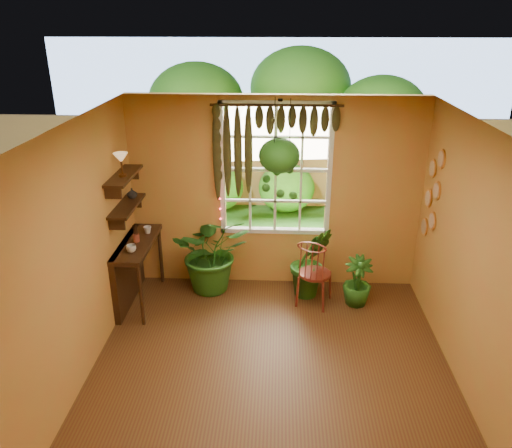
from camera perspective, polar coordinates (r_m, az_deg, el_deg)
The scene contains 23 objects.
floor at distance 5.59m, azimuth 1.69°, elevation -17.87°, with size 4.50×4.50×0.00m, color #573918.
ceiling at distance 4.34m, azimuth 2.10°, elevation 10.21°, with size 4.50×4.50×0.00m, color silver.
wall_back at distance 6.88m, azimuth 2.21°, elevation 3.36°, with size 4.00×4.00×0.00m, color gold.
wall_left at distance 5.24m, azimuth -20.66°, elevation -4.78°, with size 4.50×4.50×0.00m, color gold.
wall_right at distance 5.20m, azimuth 24.59°, elevation -5.64°, with size 4.50×4.50×0.00m, color gold.
window at distance 6.80m, azimuth 2.26°, elevation 6.22°, with size 1.52×0.10×1.86m.
valance_vine at distance 6.54m, azimuth 1.57°, elevation 10.77°, with size 1.70×0.12×1.10m.
string_lights at distance 6.75m, azimuth -4.25°, elevation 6.48°, with size 0.03×0.03×1.54m, color #FF2633, non-canonical shape.
wall_plates at distance 6.67m, azimuth 19.48°, elevation 3.19°, with size 0.04×0.32×1.10m, color #FFF3D0, non-canonical shape.
counter_ledge at distance 6.89m, azimuth -14.10°, elevation -4.58°, with size 0.40×1.20×0.90m.
shelf_lower at distance 6.54m, azimuth -14.52°, elevation 2.02°, with size 0.25×0.90×0.04m, color #361F0E.
shelf_upper at distance 6.42m, azimuth -14.87°, elevation 5.36°, with size 0.25×0.90×0.04m, color #361F0E.
backyard at distance 11.36m, azimuth 3.73°, elevation 10.85°, with size 14.00×10.00×12.00m.
windsor_chair at distance 6.78m, azimuth 6.61°, elevation -6.64°, with size 0.54×0.56×1.13m.
potted_plant_left at distance 7.00m, azimuth -5.01°, elevation -3.13°, with size 1.06×0.92×1.17m, color #1B5015.
potted_plant_mid at distance 6.89m, azimuth 6.30°, elevation -4.30°, with size 0.57×0.46×1.04m, color #1B5015.
potted_plant_right at distance 6.86m, azimuth 11.51°, elevation -6.42°, with size 0.38×0.38×0.69m, color #1B5015.
hanging_basket at distance 6.44m, azimuth 2.66°, elevation 7.35°, with size 0.53×0.53×1.31m.
cup_a at distance 6.42m, azimuth -14.07°, elevation -2.74°, with size 0.12×0.12×0.10m, color silver.
cup_b at distance 6.91m, azimuth -12.29°, elevation -0.66°, with size 0.10×0.10×0.10m, color beige.
brush_jar at distance 6.67m, azimuth -13.57°, elevation -1.03°, with size 0.08×0.08×0.30m.
shelf_vase at distance 6.73m, azimuth -13.99°, elevation 3.44°, with size 0.13×0.13×0.14m, color #B2AD99.
tiffany_lamp at distance 6.27m, azimuth -15.18°, elevation 7.16°, with size 0.18×0.18×0.29m.
Camera 1 is at (0.05, -4.23, 3.66)m, focal length 35.00 mm.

